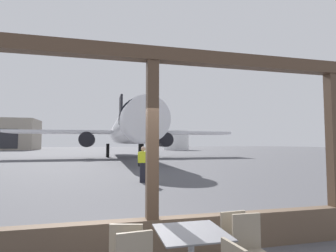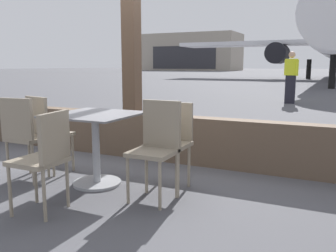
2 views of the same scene
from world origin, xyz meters
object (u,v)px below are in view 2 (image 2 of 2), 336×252
(cafe_chair_aisle_right, at_px, (45,128))
(cafe_chair_window_left, at_px, (46,153))
(cafe_chair_aisle_left, at_px, (24,132))
(ground_crew_worker, at_px, (291,77))
(distant_hangar, at_px, (193,52))
(cafe_chair_window_right, at_px, (157,141))
(cafe_chair_side_extra, at_px, (171,137))
(dining_table, at_px, (96,141))

(cafe_chair_aisle_right, bearing_deg, cafe_chair_window_left, -45.80)
(cafe_chair_aisle_left, relative_size, cafe_chair_aisle_right, 1.01)
(ground_crew_worker, bearing_deg, cafe_chair_window_left, -93.99)
(cafe_chair_aisle_left, relative_size, distant_hangar, 0.04)
(cafe_chair_window_right, xyz_separation_m, cafe_chair_aisle_left, (-1.55, -0.17, -0.00))
(cafe_chair_aisle_left, bearing_deg, cafe_chair_side_extra, 18.13)
(cafe_chair_aisle_left, xyz_separation_m, ground_crew_worker, (1.59, 10.04, 0.34))
(cafe_chair_window_right, xyz_separation_m, ground_crew_worker, (0.04, 9.87, 0.34))
(dining_table, xyz_separation_m, distant_hangar, (-32.61, 85.52, 4.11))
(cafe_chair_window_right, relative_size, cafe_chair_side_extra, 1.06)
(cafe_chair_window_left, height_order, cafe_chair_aisle_right, cafe_chair_aisle_right)
(cafe_chair_window_right, height_order, cafe_chair_aisle_left, cafe_chair_window_right)
(dining_table, bearing_deg, cafe_chair_side_extra, 17.96)
(dining_table, height_order, ground_crew_worker, ground_crew_worker)
(cafe_chair_window_left, bearing_deg, distant_hangar, 110.74)
(cafe_chair_window_left, relative_size, cafe_chair_aisle_left, 0.95)
(cafe_chair_window_left, relative_size, ground_crew_worker, 0.51)
(dining_table, height_order, cafe_chair_aisle_right, cafe_chair_aisle_right)
(cafe_chair_window_right, relative_size, cafe_chair_aisle_left, 1.01)
(dining_table, xyz_separation_m, cafe_chair_aisle_left, (-0.77, -0.25, 0.08))
(ground_crew_worker, relative_size, distant_hangar, 0.07)
(dining_table, relative_size, cafe_chair_window_right, 0.90)
(cafe_chair_aisle_left, bearing_deg, cafe_chair_window_left, -33.44)
(cafe_chair_side_extra, bearing_deg, distant_hangar, 111.38)
(cafe_chair_side_extra, bearing_deg, ground_crew_worker, 89.72)
(cafe_chair_window_left, bearing_deg, cafe_chair_window_right, 46.21)
(cafe_chair_window_left, xyz_separation_m, cafe_chair_aisle_right, (-0.88, 0.90, 0.01))
(distant_hangar, bearing_deg, cafe_chair_side_extra, -68.62)
(cafe_chair_window_left, distance_m, cafe_chair_side_extra, 1.27)
(cafe_chair_aisle_left, distance_m, ground_crew_worker, 10.17)
(cafe_chair_aisle_left, distance_m, cafe_chair_side_extra, 1.62)
(cafe_chair_window_left, relative_size, cafe_chair_side_extra, 1.00)
(cafe_chair_window_left, height_order, distant_hangar, distant_hangar)
(dining_table, height_order, cafe_chair_aisle_left, cafe_chair_aisle_left)
(distant_hangar, bearing_deg, cafe_chair_aisle_left, -69.63)
(dining_table, xyz_separation_m, cafe_chair_aisle_right, (-0.80, 0.09, 0.07))
(cafe_chair_window_right, height_order, cafe_chair_aisle_right, cafe_chair_window_right)
(cafe_chair_window_left, xyz_separation_m, cafe_chair_side_extra, (0.69, 1.07, 0.01))
(cafe_chair_window_right, distance_m, cafe_chair_aisle_left, 1.56)
(cafe_chair_window_right, relative_size, distant_hangar, 0.04)
(dining_table, distance_m, cafe_chair_aisle_left, 0.81)
(cafe_chair_window_left, bearing_deg, cafe_chair_aisle_right, 134.20)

